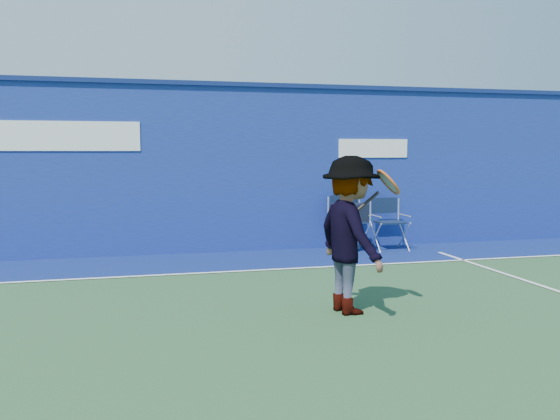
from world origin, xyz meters
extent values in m
plane|color=#294E2B|center=(0.00, 0.00, 0.00)|extent=(80.00, 80.00, 0.00)
cube|color=navy|center=(0.00, 5.20, 1.50)|extent=(24.00, 0.40, 3.00)
cube|color=navy|center=(0.00, 5.20, 3.04)|extent=(24.00, 0.50, 0.08)
cube|color=white|center=(3.60, 4.99, 1.90)|extent=(1.40, 0.02, 0.35)
cube|color=navy|center=(0.00, 4.10, 0.00)|extent=(24.00, 1.80, 0.01)
cube|color=white|center=(0.00, 3.20, 0.01)|extent=(24.00, 0.06, 0.01)
cube|color=#0F1C38|center=(2.92, 4.47, 0.56)|extent=(0.54, 0.46, 0.03)
cube|color=silver|center=(2.92, 4.74, 0.78)|extent=(0.61, 0.03, 0.45)
cube|color=#0F1C38|center=(2.92, 4.74, 0.87)|extent=(0.54, 0.03, 0.31)
cube|color=black|center=(2.92, 4.44, 0.73)|extent=(0.61, 0.36, 0.34)
cube|color=#0F1C38|center=(2.92, 4.74, 0.92)|extent=(0.45, 0.07, 0.25)
cube|color=#0F1C38|center=(3.75, 4.50, 0.52)|extent=(0.51, 0.43, 0.03)
cube|color=silver|center=(3.75, 4.76, 0.73)|extent=(0.58, 0.03, 0.42)
cube|color=#0F1C38|center=(3.75, 4.76, 0.82)|extent=(0.51, 0.03, 0.29)
cylinder|color=white|center=(3.07, 4.46, 0.13)|extent=(0.07, 0.07, 0.25)
imported|color=#EA4738|center=(1.49, 0.64, 0.90)|extent=(0.84, 1.25, 1.79)
torus|color=#B24817|center=(1.89, 0.52, 1.50)|extent=(0.29, 0.39, 0.30)
cylinder|color=gray|center=(1.89, 0.52, 1.50)|extent=(0.23, 0.33, 0.24)
cylinder|color=black|center=(1.63, 0.50, 1.28)|extent=(0.29, 0.06, 0.24)
camera|label=1|loc=(-0.90, -5.63, 1.84)|focal=38.00mm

